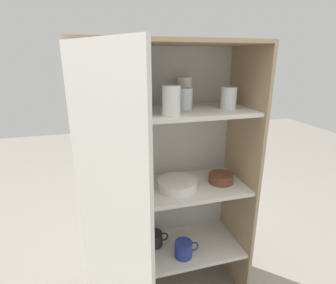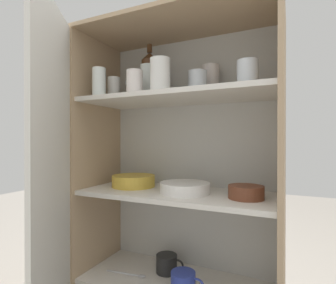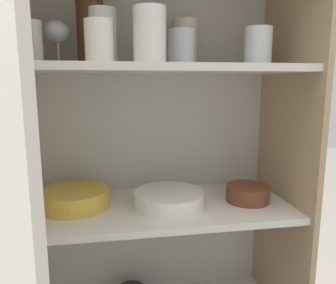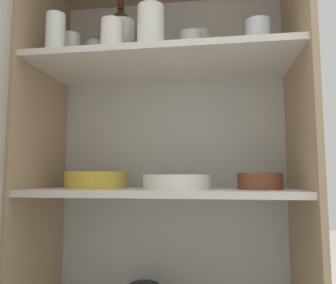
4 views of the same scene
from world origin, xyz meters
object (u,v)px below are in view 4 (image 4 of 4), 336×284
object	(u,v)px
serving_bowl_small	(260,180)
mixing_bowl_large	(96,179)
wine_bottle	(120,40)
plate_stack_white	(177,182)

from	to	relation	value
serving_bowl_small	mixing_bowl_large	bearing A→B (deg)	175.59
wine_bottle	plate_stack_white	xyz separation A→B (m)	(0.22, -0.08, -0.52)
serving_bowl_small	wine_bottle	bearing A→B (deg)	169.72
wine_bottle	plate_stack_white	world-z (taller)	wine_bottle
wine_bottle	plate_stack_white	bearing A→B (deg)	-20.93
wine_bottle	serving_bowl_small	size ratio (longest dim) A/B	2.03
mixing_bowl_large	serving_bowl_small	size ratio (longest dim) A/B	1.53
plate_stack_white	mixing_bowl_large	distance (m)	0.28
plate_stack_white	wine_bottle	bearing A→B (deg)	159.07
wine_bottle	plate_stack_white	size ratio (longest dim) A/B	1.28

